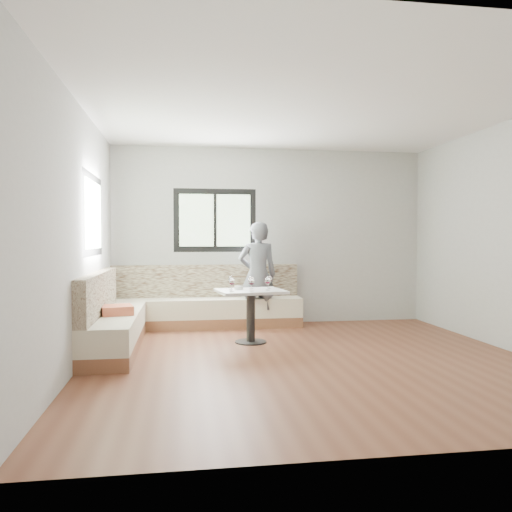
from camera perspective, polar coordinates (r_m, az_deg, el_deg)
The scene contains 11 objects.
room at distance 5.65m, azimuth 5.28°, elevation 2.50°, with size 5.01×5.01×2.81m.
banquette at distance 7.11m, azimuth -9.78°, elevation -6.36°, with size 2.90×2.80×0.95m.
table at distance 6.54m, azimuth -0.61°, elevation -5.40°, with size 0.93×0.78×0.69m.
person at distance 7.59m, azimuth 0.19°, elevation -2.18°, with size 0.59×0.39×1.62m, color #5A5E65.
olive_ramekin at distance 6.58m, azimuth -1.99°, elevation -3.63°, with size 0.11×0.11×0.05m.
wine_glass_a at distance 6.30m, azimuth -2.77°, elevation -3.00°, with size 0.08×0.08×0.17m.
wine_glass_b at distance 6.31m, azimuth -0.53°, elevation -2.99°, with size 0.08×0.08×0.17m.
wine_glass_c at distance 6.45m, azimuth 1.35°, elevation -2.88°, with size 0.08×0.08×0.17m.
wine_glass_d at distance 6.62m, azimuth -0.55°, elevation -2.76°, with size 0.08×0.08×0.17m.
wine_glass_e at distance 6.71m, azimuth 1.51°, elevation -2.69°, with size 0.08×0.08×0.17m.
wine_glass_f at distance 6.59m, azimuth -2.88°, elevation -2.78°, with size 0.08×0.08×0.17m.
Camera 1 is at (-1.42, -5.41, 1.36)m, focal length 35.00 mm.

